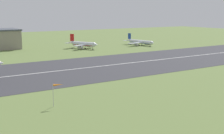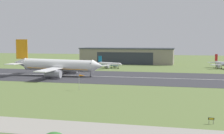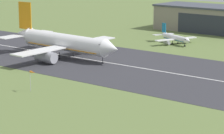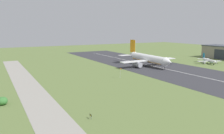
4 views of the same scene
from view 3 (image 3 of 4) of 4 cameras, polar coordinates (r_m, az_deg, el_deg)
The scene contains 6 objects.
ground_plane at distance 118.64m, azimuth -5.20°, elevation -6.93°, with size 617.87×617.87×0.00m, color olive.
runway_strip at distance 168.97m, azimuth 10.16°, elevation -1.27°, with size 377.87×55.95×0.06m, color #333338.
runway_centreline at distance 168.97m, azimuth 10.16°, elevation -1.25°, with size 340.09×0.70×0.01m, color silver.
airplane_landing at distance 200.24m, azimuth -5.10°, elevation 2.60°, with size 51.63×51.23×19.81m.
airplane_parked_centre at distance 231.68m, azimuth 6.81°, elevation 3.11°, with size 21.57×20.05×8.21m.
windsock_pole at distance 151.25m, azimuth -8.54°, elevation -0.68°, with size 2.82×0.99×6.06m.
Camera 3 is at (78.43, -15.78, 38.67)m, focal length 85.00 mm.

